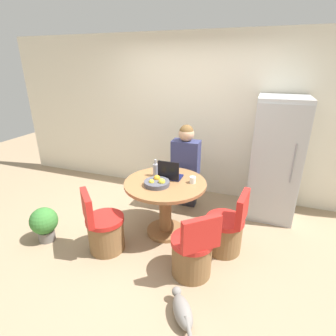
{
  "coord_description": "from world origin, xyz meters",
  "views": [
    {
      "loc": [
        1.07,
        -2.54,
        2.14
      ],
      "look_at": [
        0.02,
        0.35,
        0.9
      ],
      "focal_mm": 28.0,
      "sensor_mm": 36.0,
      "label": 1
    }
  ],
  "objects_px": {
    "refrigerator": "(275,159)",
    "potted_plant": "(44,223)",
    "dining_table": "(165,198)",
    "chair_near_left_corner": "(104,230)",
    "chair_right_side": "(226,231)",
    "fruit_bowl": "(157,183)",
    "laptop": "(170,174)",
    "cat": "(182,310)",
    "chair_near_right_corner": "(193,253)",
    "person_seated": "(186,163)",
    "bottle": "(156,170)"
  },
  "relations": [
    {
      "from": "laptop",
      "to": "chair_right_side",
      "type": "bearing_deg",
      "value": 165.11
    },
    {
      "from": "chair_near_left_corner",
      "to": "fruit_bowl",
      "type": "height_order",
      "value": "fruit_bowl"
    },
    {
      "from": "dining_table",
      "to": "cat",
      "type": "relative_size",
      "value": 2.47
    },
    {
      "from": "refrigerator",
      "to": "cat",
      "type": "height_order",
      "value": "refrigerator"
    },
    {
      "from": "chair_right_side",
      "to": "chair_near_right_corner",
      "type": "relative_size",
      "value": 1.0
    },
    {
      "from": "chair_right_side",
      "to": "person_seated",
      "type": "distance_m",
      "value": 1.21
    },
    {
      "from": "chair_near_left_corner",
      "to": "bottle",
      "type": "height_order",
      "value": "bottle"
    },
    {
      "from": "person_seated",
      "to": "bottle",
      "type": "distance_m",
      "value": 0.66
    },
    {
      "from": "cat",
      "to": "potted_plant",
      "type": "xyz_separation_m",
      "value": [
        -1.98,
        0.47,
        0.17
      ]
    },
    {
      "from": "laptop",
      "to": "person_seated",
      "type": "bearing_deg",
      "value": -93.56
    },
    {
      "from": "chair_near_left_corner",
      "to": "potted_plant",
      "type": "height_order",
      "value": "chair_near_left_corner"
    },
    {
      "from": "laptop",
      "to": "bottle",
      "type": "xyz_separation_m",
      "value": [
        -0.21,
        0.02,
        0.03
      ]
    },
    {
      "from": "chair_near_right_corner",
      "to": "cat",
      "type": "bearing_deg",
      "value": 54.84
    },
    {
      "from": "cat",
      "to": "chair_near_left_corner",
      "type": "bearing_deg",
      "value": 29.57
    },
    {
      "from": "refrigerator",
      "to": "chair_near_left_corner",
      "type": "distance_m",
      "value": 2.52
    },
    {
      "from": "bottle",
      "to": "chair_right_side",
      "type": "bearing_deg",
      "value": -12.76
    },
    {
      "from": "dining_table",
      "to": "refrigerator",
      "type": "bearing_deg",
      "value": 38.17
    },
    {
      "from": "chair_near_left_corner",
      "to": "person_seated",
      "type": "height_order",
      "value": "person_seated"
    },
    {
      "from": "laptop",
      "to": "chair_near_right_corner",
      "type": "bearing_deg",
      "value": 125.31
    },
    {
      "from": "laptop",
      "to": "cat",
      "type": "height_order",
      "value": "laptop"
    },
    {
      "from": "refrigerator",
      "to": "chair_near_left_corner",
      "type": "height_order",
      "value": "refrigerator"
    },
    {
      "from": "chair_near_right_corner",
      "to": "bottle",
      "type": "relative_size",
      "value": 3.49
    },
    {
      "from": "person_seated",
      "to": "potted_plant",
      "type": "distance_m",
      "value": 2.09
    },
    {
      "from": "bottle",
      "to": "cat",
      "type": "bearing_deg",
      "value": -58.86
    },
    {
      "from": "refrigerator",
      "to": "potted_plant",
      "type": "height_order",
      "value": "refrigerator"
    },
    {
      "from": "fruit_bowl",
      "to": "cat",
      "type": "height_order",
      "value": "fruit_bowl"
    },
    {
      "from": "chair_near_left_corner",
      "to": "chair_right_side",
      "type": "height_order",
      "value": "same"
    },
    {
      "from": "chair_near_left_corner",
      "to": "chair_near_right_corner",
      "type": "relative_size",
      "value": 1.0
    },
    {
      "from": "chair_near_left_corner",
      "to": "chair_near_right_corner",
      "type": "xyz_separation_m",
      "value": [
        1.11,
        -0.03,
        0.0
      ]
    },
    {
      "from": "chair_near_right_corner",
      "to": "bottle",
      "type": "distance_m",
      "value": 1.18
    },
    {
      "from": "laptop",
      "to": "fruit_bowl",
      "type": "relative_size",
      "value": 0.91
    },
    {
      "from": "chair_near_left_corner",
      "to": "potted_plant",
      "type": "xyz_separation_m",
      "value": [
        -0.82,
        -0.11,
        -0.01
      ]
    },
    {
      "from": "chair_near_right_corner",
      "to": "chair_right_side",
      "type": "bearing_deg",
      "value": -158.89
    },
    {
      "from": "chair_near_right_corner",
      "to": "dining_table",
      "type": "bearing_deg",
      "value": -90.0
    },
    {
      "from": "chair_right_side",
      "to": "potted_plant",
      "type": "xyz_separation_m",
      "value": [
        -2.19,
        -0.59,
        -0.01
      ]
    },
    {
      "from": "refrigerator",
      "to": "cat",
      "type": "xyz_separation_m",
      "value": [
        -0.69,
        -2.17,
        -0.78
      ]
    },
    {
      "from": "chair_right_side",
      "to": "fruit_bowl",
      "type": "distance_m",
      "value": 1.01
    },
    {
      "from": "dining_table",
      "to": "chair_near_left_corner",
      "type": "distance_m",
      "value": 0.85
    },
    {
      "from": "bottle",
      "to": "cat",
      "type": "distance_m",
      "value": 1.69
    },
    {
      "from": "potted_plant",
      "to": "chair_near_left_corner",
      "type": "bearing_deg",
      "value": 7.57
    },
    {
      "from": "fruit_bowl",
      "to": "person_seated",
      "type": "bearing_deg",
      "value": 82.09
    },
    {
      "from": "chair_near_left_corner",
      "to": "chair_near_right_corner",
      "type": "distance_m",
      "value": 1.11
    },
    {
      "from": "dining_table",
      "to": "laptop",
      "type": "xyz_separation_m",
      "value": [
        0.02,
        0.12,
        0.28
      ]
    },
    {
      "from": "refrigerator",
      "to": "fruit_bowl",
      "type": "bearing_deg",
      "value": -139.86
    },
    {
      "from": "refrigerator",
      "to": "fruit_bowl",
      "type": "distance_m",
      "value": 1.77
    },
    {
      "from": "dining_table",
      "to": "chair_right_side",
      "type": "height_order",
      "value": "chair_right_side"
    },
    {
      "from": "bottle",
      "to": "potted_plant",
      "type": "height_order",
      "value": "bottle"
    },
    {
      "from": "bottle",
      "to": "fruit_bowl",
      "type": "bearing_deg",
      "value": -64.05
    },
    {
      "from": "dining_table",
      "to": "person_seated",
      "type": "relative_size",
      "value": 0.78
    },
    {
      "from": "person_seated",
      "to": "chair_near_left_corner",
      "type": "bearing_deg",
      "value": 64.44
    }
  ]
}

